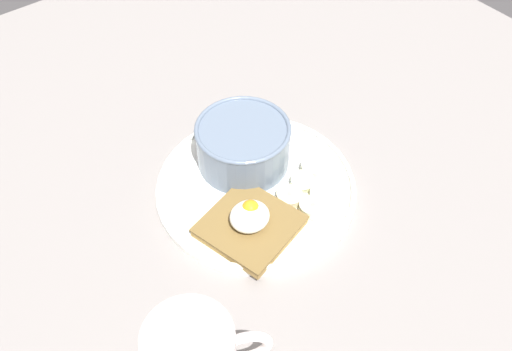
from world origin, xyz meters
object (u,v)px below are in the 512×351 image
(banana_slice_right, at_px, (323,195))
(banana_slice_inner, at_px, (313,168))
(oatmeal_bowl, at_px, (243,144))
(banana_slice_front, at_px, (302,182))
(banana_slice_back, at_px, (289,197))
(poached_egg, at_px, (250,215))
(toast_slice, at_px, (250,226))
(banana_slice_left, at_px, (312,207))

(banana_slice_right, relative_size, banana_slice_inner, 1.33)
(oatmeal_bowl, distance_m, banana_slice_front, 0.09)
(banana_slice_back, relative_size, banana_slice_inner, 1.29)
(poached_egg, distance_m, banana_slice_back, 0.07)
(oatmeal_bowl, relative_size, banana_slice_front, 2.85)
(toast_slice, distance_m, banana_slice_left, 0.08)
(oatmeal_bowl, height_order, banana_slice_back, oatmeal_bowl)
(banana_slice_front, relative_size, banana_slice_left, 0.90)
(banana_slice_inner, bearing_deg, toast_slice, -169.22)
(banana_slice_left, bearing_deg, oatmeal_bowl, 97.72)
(poached_egg, bearing_deg, oatmeal_bowl, 56.75)
(banana_slice_back, distance_m, banana_slice_inner, 0.06)
(toast_slice, relative_size, banana_slice_back, 2.77)
(banana_slice_left, bearing_deg, banana_slice_front, 65.91)
(poached_egg, xyz_separation_m, banana_slice_left, (0.08, -0.03, -0.02))
(poached_egg, relative_size, banana_slice_front, 1.12)
(toast_slice, height_order, banana_slice_inner, banana_slice_inner)
(poached_egg, relative_size, banana_slice_back, 1.07)
(oatmeal_bowl, distance_m, poached_egg, 0.11)
(banana_slice_left, relative_size, banana_slice_right, 1.03)
(oatmeal_bowl, distance_m, banana_slice_inner, 0.10)
(banana_slice_front, xyz_separation_m, banana_slice_inner, (0.03, 0.01, 0.00))
(toast_slice, xyz_separation_m, banana_slice_inner, (0.12, 0.02, -0.00))
(poached_egg, relative_size, banana_slice_left, 1.00)
(poached_egg, bearing_deg, banana_slice_front, 7.98)
(banana_slice_back, bearing_deg, banana_slice_inner, 17.37)
(banana_slice_right, bearing_deg, oatmeal_bowl, 109.92)
(poached_egg, height_order, banana_slice_front, poached_egg)
(oatmeal_bowl, bearing_deg, banana_slice_inner, -50.32)
(banana_slice_front, distance_m, banana_slice_inner, 0.03)
(poached_egg, bearing_deg, banana_slice_back, 4.80)
(poached_egg, height_order, banana_slice_right, poached_egg)
(banana_slice_front, bearing_deg, banana_slice_right, -77.14)
(banana_slice_left, bearing_deg, banana_slice_back, 109.58)
(toast_slice, height_order, banana_slice_back, toast_slice)
(toast_slice, distance_m, banana_slice_front, 0.10)
(oatmeal_bowl, relative_size, banana_slice_inner, 3.53)
(banana_slice_back, bearing_deg, toast_slice, -174.72)
(banana_slice_back, bearing_deg, banana_slice_left, -70.42)
(oatmeal_bowl, height_order, banana_slice_right, oatmeal_bowl)
(banana_slice_left, xyz_separation_m, banana_slice_inner, (0.04, 0.05, 0.00))
(toast_slice, relative_size, banana_slice_inner, 3.59)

